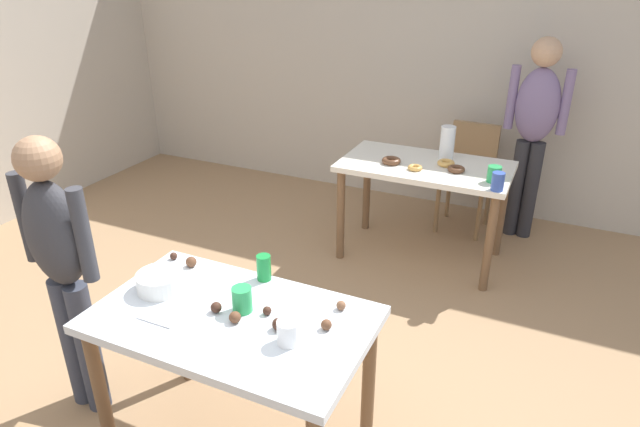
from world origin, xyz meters
TOP-DOWN VIEW (x-y plane):
  - wall_back at (0.00, 3.20)m, footprint 6.40×0.10m
  - dining_table_near at (-0.00, -0.06)m, footprint 1.16×0.69m
  - dining_table_far at (0.25, 2.07)m, footprint 1.20×0.67m
  - chair_far_table at (0.45, 2.76)m, footprint 0.42×0.42m
  - person_girl_near at (-0.86, -0.14)m, footprint 0.45×0.22m
  - person_adult_far at (0.89, 2.77)m, footprint 0.45×0.22m
  - mixing_bowl at (-0.39, -0.03)m, footprint 0.21×0.21m
  - soda_can at (-0.02, 0.24)m, footprint 0.07×0.07m
  - fork_near at (-0.26, -0.23)m, footprint 0.17×0.02m
  - cup_near_0 at (0.02, -0.01)m, footprint 0.08×0.08m
  - cup_near_1 at (0.30, -0.12)m, footprint 0.09×0.09m
  - cake_ball_0 at (0.04, -0.09)m, footprint 0.05×0.05m
  - cake_ball_1 at (0.13, 0.01)m, footprint 0.04×0.04m
  - cake_ball_2 at (0.39, 0.02)m, footprint 0.04×0.04m
  - cake_ball_3 at (-0.39, 0.19)m, footprint 0.05×0.05m
  - cake_ball_4 at (0.39, 0.17)m, footprint 0.04×0.04m
  - cake_ball_5 at (-0.07, -0.07)m, footprint 0.05×0.05m
  - cake_ball_6 at (-0.51, 0.21)m, footprint 0.04×0.04m
  - cake_ball_7 at (0.22, -0.06)m, footprint 0.05×0.05m
  - pitcher_far at (0.36, 2.23)m, footprint 0.11×0.11m
  - cup_far_0 at (0.74, 1.92)m, footprint 0.09×0.09m
  - cup_far_1 at (0.79, 1.78)m, footprint 0.08×0.08m
  - donut_far_0 at (0.48, 2.01)m, footprint 0.12×0.12m
  - donut_far_1 at (0.21, 1.92)m, footprint 0.10×0.10m
  - donut_far_2 at (0.39, 2.10)m, footprint 0.12×0.12m
  - donut_far_3 at (0.02, 1.98)m, footprint 0.14×0.14m

SIDE VIEW (x-z plane):
  - chair_far_table at x=0.45m, z-range 0.06..0.93m
  - dining_table_near at x=0.00m, z-range 0.26..1.01m
  - dining_table_far at x=0.25m, z-range 0.26..1.01m
  - fork_near at x=-0.26m, z-range 0.75..0.76m
  - donut_far_1 at x=0.21m, z-range 0.75..0.78m
  - donut_far_0 at x=0.48m, z-range 0.75..0.79m
  - donut_far_2 at x=0.39m, z-range 0.75..0.79m
  - cake_ball_6 at x=-0.51m, z-range 0.75..0.79m
  - cake_ball_1 at x=0.13m, z-range 0.75..0.79m
  - donut_far_3 at x=0.02m, z-range 0.75..0.79m
  - cake_ball_4 at x=0.39m, z-range 0.75..0.79m
  - cake_ball_2 at x=0.39m, z-range 0.75..0.79m
  - cake_ball_5 at x=-0.07m, z-range 0.75..0.80m
  - cake_ball_0 at x=0.04m, z-range 0.75..0.80m
  - cake_ball_3 at x=-0.39m, z-range 0.75..0.80m
  - cake_ball_7 at x=0.22m, z-range 0.75..0.80m
  - mixing_bowl at x=-0.39m, z-range 0.75..0.83m
  - cup_near_1 at x=0.30m, z-range 0.75..0.85m
  - cup_far_0 at x=0.74m, z-range 0.75..0.86m
  - cup_near_0 at x=0.02m, z-range 0.75..0.86m
  - cup_far_1 at x=0.79m, z-range 0.75..0.87m
  - soda_can at x=-0.02m, z-range 0.75..0.87m
  - person_girl_near at x=-0.86m, z-range 0.13..1.56m
  - pitcher_far at x=0.36m, z-range 0.75..1.00m
  - person_adult_far at x=0.89m, z-range 0.16..1.74m
  - wall_back at x=0.00m, z-range 0.00..2.60m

